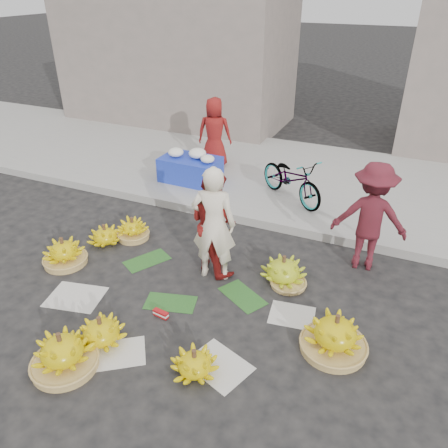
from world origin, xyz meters
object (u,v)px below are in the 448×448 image
at_px(vendor_cream, 214,224).
at_px(bicycle, 292,178).
at_px(flower_table, 191,168).
at_px(banana_bunch_0, 64,253).
at_px(banana_bunch_4, 335,335).

height_order(vendor_cream, bicycle, vendor_cream).
relative_size(flower_table, bicycle, 0.74).
height_order(vendor_cream, flower_table, vendor_cream).
distance_m(vendor_cream, bicycle, 2.57).
bearing_deg(vendor_cream, banana_bunch_0, 3.64).
height_order(flower_table, bicycle, bicycle).
bearing_deg(banana_bunch_4, bicycle, 114.03).
relative_size(vendor_cream, bicycle, 1.05).
height_order(banana_bunch_4, bicycle, bicycle).
xyz_separation_m(banana_bunch_0, vendor_cream, (2.11, 0.62, 0.63)).
bearing_deg(banana_bunch_4, vendor_cream, 157.63).
bearing_deg(flower_table, bicycle, 0.94).
bearing_deg(flower_table, vendor_cream, -54.91).
bearing_deg(vendor_cream, banana_bunch_4, 145.04).
bearing_deg(banana_bunch_0, banana_bunch_4, -1.95).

